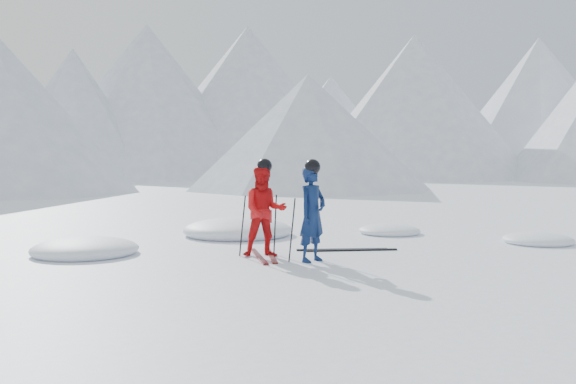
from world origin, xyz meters
TOP-DOWN VIEW (x-y plane):
  - ground at (0.00, 0.00)m, footprint 160.00×160.00m
  - mountain_range at (5.71, 35.31)m, footprint 106.15×62.94m
  - skier_blue at (-1.56, -0.43)m, footprint 0.66×0.53m
  - skier_red at (-1.97, 0.44)m, footprint 0.94×0.85m
  - pole_blue_left at (-1.86, -0.28)m, footprint 0.11×0.08m
  - pole_blue_right at (-1.31, -0.18)m, footprint 0.11×0.07m
  - pole_red_left at (-2.27, 0.69)m, footprint 0.11×0.09m
  - pole_red_right at (-1.67, 0.59)m, footprint 0.11×0.08m
  - ski_worn_left at (-2.09, 0.44)m, footprint 0.70×1.62m
  - ski_worn_right at (-1.85, 0.44)m, footprint 0.80×1.58m
  - ski_loose_a at (-0.39, 0.31)m, footprint 1.55×0.86m
  - ski_loose_b at (-0.29, 0.16)m, footprint 1.58×0.80m
  - snow_lumps at (-1.13, 2.48)m, footprint 9.67×6.21m

SIDE VIEW (x-z plane):
  - ground at x=0.00m, z-range 0.00..0.00m
  - snow_lumps at x=-1.13m, z-range -0.27..0.27m
  - ski_worn_left at x=-2.09m, z-range 0.00..0.03m
  - ski_worn_right at x=-1.85m, z-range 0.00..0.03m
  - ski_loose_a at x=-0.39m, z-range 0.00..0.03m
  - ski_loose_b at x=-0.29m, z-range 0.00..0.03m
  - pole_blue_left at x=-1.86m, z-range 0.00..1.05m
  - pole_blue_right at x=-1.31m, z-range 0.00..1.05m
  - pole_red_left at x=-2.27m, z-range 0.00..1.05m
  - pole_red_right at x=-1.67m, z-range 0.00..1.05m
  - skier_blue at x=-1.56m, z-range 0.00..1.57m
  - skier_red at x=-1.97m, z-range 0.00..1.58m
  - mountain_range at x=5.71m, z-range -1.04..14.49m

